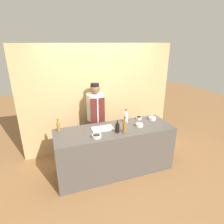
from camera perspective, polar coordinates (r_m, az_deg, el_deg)
The scene contains 13 objects.
ground_plane at distance 3.96m, azimuth 0.77°, elevation -17.00°, with size 14.00×14.00×0.00m, color olive.
cabinet_wall at distance 4.31m, azimuth -4.02°, elevation 4.11°, with size 3.45×0.18×2.40m.
counter at distance 3.71m, azimuth 0.80°, elevation -11.45°, with size 2.22×0.75×0.90m.
sauce_bowl_white at distance 3.61m, azimuth 8.34°, elevation -3.89°, with size 0.14×0.14×0.06m.
sauce_bowl_yellow at distance 3.93m, azimuth 8.19°, elevation -1.79°, with size 0.11×0.11×0.05m.
sauce_bowl_purple at distance 3.19m, azimuth -4.72°, elevation -7.26°, with size 0.16×0.16×0.05m.
sauce_bowl_red at distance 3.96m, azimuth 12.22°, elevation -1.87°, with size 0.15×0.15×0.06m.
cutting_board at distance 3.48m, azimuth -2.89°, elevation -5.06°, with size 0.40×0.23×0.02m.
bottle_vinegar at distance 3.52m, azimuth -16.04°, elevation -4.20°, with size 0.06×0.06×0.22m.
bottle_soy at distance 3.32m, azimuth 1.63°, elevation -4.80°, with size 0.08×0.08×0.23m.
bottle_clear at distance 3.74m, azimuth 4.26°, elevation -1.60°, with size 0.08×0.08×0.27m.
bottle_amber at distance 3.32m, azimuth 3.86°, elevation -4.39°, with size 0.06×0.06×0.29m.
chef_center at distance 4.04m, azimuth -4.93°, elevation -1.84°, with size 0.37×0.37×1.63m.
Camera 1 is at (-1.11, -2.94, 2.41)m, focal length 30.00 mm.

